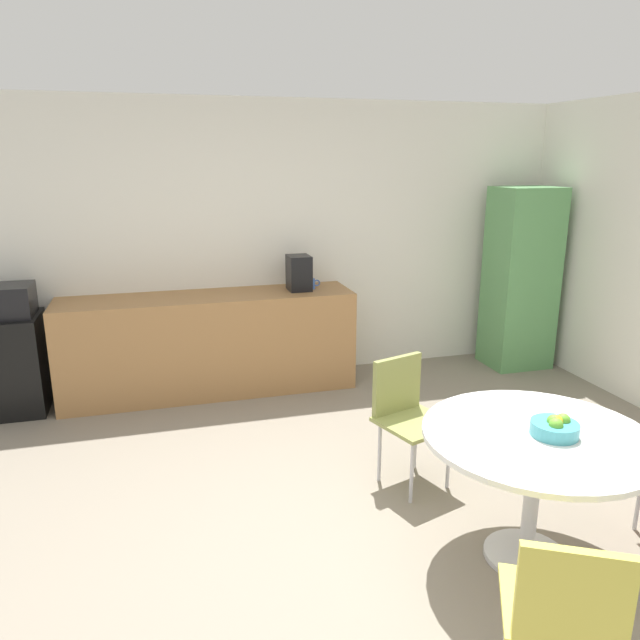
{
  "coord_description": "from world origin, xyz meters",
  "views": [
    {
      "loc": [
        -0.98,
        -2.59,
        2.09
      ],
      "look_at": [
        0.14,
        1.42,
        0.95
      ],
      "focal_mm": 33.61,
      "sensor_mm": 36.0,
      "label": 1
    }
  ],
  "objects_px": {
    "mug_white": "(311,284)",
    "coffee_maker": "(299,273)",
    "round_table": "(536,456)",
    "microwave": "(1,301)",
    "chair_yellow": "(565,609)",
    "fruit_bowl": "(555,427)",
    "chair_olive": "(406,406)",
    "mini_fridge": "(10,364)",
    "locker_cabinet": "(521,279)"
  },
  "relations": [
    {
      "from": "mug_white",
      "to": "coffee_maker",
      "type": "xyz_separation_m",
      "value": [
        -0.12,
        -0.02,
        0.11
      ]
    },
    {
      "from": "mug_white",
      "to": "round_table",
      "type": "bearing_deg",
      "value": -81.64
    },
    {
      "from": "microwave",
      "to": "chair_yellow",
      "type": "height_order",
      "value": "microwave"
    },
    {
      "from": "mug_white",
      "to": "chair_yellow",
      "type": "bearing_deg",
      "value": -90.86
    },
    {
      "from": "chair_yellow",
      "to": "fruit_bowl",
      "type": "height_order",
      "value": "fruit_bowl"
    },
    {
      "from": "round_table",
      "to": "chair_yellow",
      "type": "distance_m",
      "value": 1.01
    },
    {
      "from": "round_table",
      "to": "chair_olive",
      "type": "height_order",
      "value": "chair_olive"
    },
    {
      "from": "mini_fridge",
      "to": "chair_yellow",
      "type": "distance_m",
      "value": 4.53
    },
    {
      "from": "mini_fridge",
      "to": "fruit_bowl",
      "type": "distance_m",
      "value": 4.26
    },
    {
      "from": "chair_olive",
      "to": "locker_cabinet",
      "type": "bearing_deg",
      "value": 41.89
    },
    {
      "from": "mug_white",
      "to": "coffee_maker",
      "type": "bearing_deg",
      "value": -169.8
    },
    {
      "from": "mug_white",
      "to": "coffee_maker",
      "type": "relative_size",
      "value": 0.4
    },
    {
      "from": "mini_fridge",
      "to": "fruit_bowl",
      "type": "height_order",
      "value": "fruit_bowl"
    },
    {
      "from": "round_table",
      "to": "chair_olive",
      "type": "bearing_deg",
      "value": 107.67
    },
    {
      "from": "chair_yellow",
      "to": "chair_olive",
      "type": "xyz_separation_m",
      "value": [
        0.18,
        1.83,
        0.0
      ]
    },
    {
      "from": "locker_cabinet",
      "to": "coffee_maker",
      "type": "relative_size",
      "value": 5.64
    },
    {
      "from": "round_table",
      "to": "coffee_maker",
      "type": "bearing_deg",
      "value": 100.78
    },
    {
      "from": "locker_cabinet",
      "to": "chair_olive",
      "type": "bearing_deg",
      "value": -138.11
    },
    {
      "from": "mini_fridge",
      "to": "microwave",
      "type": "bearing_deg",
      "value": 0.0
    },
    {
      "from": "chair_yellow",
      "to": "mug_white",
      "type": "height_order",
      "value": "mug_white"
    },
    {
      "from": "mini_fridge",
      "to": "chair_yellow",
      "type": "height_order",
      "value": "chair_yellow"
    },
    {
      "from": "locker_cabinet",
      "to": "fruit_bowl",
      "type": "xyz_separation_m",
      "value": [
        -1.66,
        -2.81,
        -0.12
      ]
    },
    {
      "from": "fruit_bowl",
      "to": "microwave",
      "type": "bearing_deg",
      "value": 136.77
    },
    {
      "from": "round_table",
      "to": "fruit_bowl",
      "type": "distance_m",
      "value": 0.19
    },
    {
      "from": "round_table",
      "to": "chair_yellow",
      "type": "bearing_deg",
      "value": -118.73
    },
    {
      "from": "round_table",
      "to": "fruit_bowl",
      "type": "xyz_separation_m",
      "value": [
        0.06,
        -0.04,
        0.17
      ]
    },
    {
      "from": "chair_olive",
      "to": "coffee_maker",
      "type": "xyz_separation_m",
      "value": [
        -0.24,
        1.91,
        0.54
      ]
    },
    {
      "from": "microwave",
      "to": "coffee_maker",
      "type": "distance_m",
      "value": 2.49
    },
    {
      "from": "microwave",
      "to": "mug_white",
      "type": "relative_size",
      "value": 3.72
    },
    {
      "from": "round_table",
      "to": "microwave",
      "type": "bearing_deg",
      "value": 136.59
    },
    {
      "from": "mug_white",
      "to": "fruit_bowl",
      "type": "bearing_deg",
      "value": -80.55
    },
    {
      "from": "mini_fridge",
      "to": "mug_white",
      "type": "distance_m",
      "value": 2.66
    },
    {
      "from": "coffee_maker",
      "to": "microwave",
      "type": "bearing_deg",
      "value": 180.0
    },
    {
      "from": "microwave",
      "to": "coffee_maker",
      "type": "height_order",
      "value": "coffee_maker"
    },
    {
      "from": "round_table",
      "to": "chair_olive",
      "type": "xyz_separation_m",
      "value": [
        -0.3,
        0.95,
        -0.09
      ]
    },
    {
      "from": "locker_cabinet",
      "to": "mug_white",
      "type": "height_order",
      "value": "locker_cabinet"
    },
    {
      "from": "locker_cabinet",
      "to": "chair_yellow",
      "type": "relative_size",
      "value": 2.18
    },
    {
      "from": "chair_olive",
      "to": "mug_white",
      "type": "distance_m",
      "value": 1.99
    },
    {
      "from": "coffee_maker",
      "to": "chair_yellow",
      "type": "bearing_deg",
      "value": -89.01
    },
    {
      "from": "chair_olive",
      "to": "coffee_maker",
      "type": "distance_m",
      "value": 2.0
    },
    {
      "from": "chair_olive",
      "to": "fruit_bowl",
      "type": "bearing_deg",
      "value": -69.77
    },
    {
      "from": "fruit_bowl",
      "to": "mug_white",
      "type": "bearing_deg",
      "value": 99.45
    },
    {
      "from": "round_table",
      "to": "coffee_maker",
      "type": "distance_m",
      "value": 2.95
    },
    {
      "from": "microwave",
      "to": "mug_white",
      "type": "bearing_deg",
      "value": 0.48
    },
    {
      "from": "round_table",
      "to": "mini_fridge",
      "type": "bearing_deg",
      "value": 136.59
    },
    {
      "from": "round_table",
      "to": "mug_white",
      "type": "height_order",
      "value": "mug_white"
    },
    {
      "from": "round_table",
      "to": "chair_yellow",
      "type": "relative_size",
      "value": 1.41
    },
    {
      "from": "microwave",
      "to": "chair_olive",
      "type": "distance_m",
      "value": 3.36
    },
    {
      "from": "locker_cabinet",
      "to": "chair_yellow",
      "type": "xyz_separation_m",
      "value": [
        -2.2,
        -3.65,
        -0.38
      ]
    },
    {
      "from": "fruit_bowl",
      "to": "coffee_maker",
      "type": "height_order",
      "value": "coffee_maker"
    }
  ]
}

